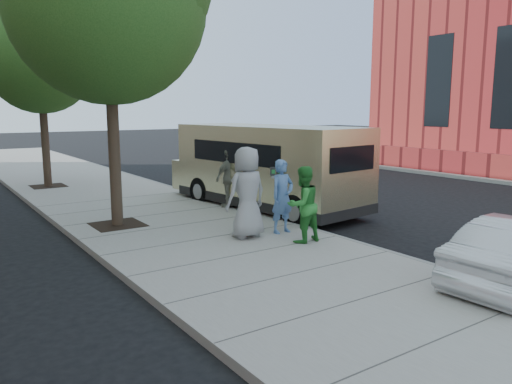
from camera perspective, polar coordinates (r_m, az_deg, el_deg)
ground at (r=11.81m, az=-0.93°, el=-5.21°), size 120.00×120.00×0.00m
sidewalk at (r=11.29m, az=-5.18°, el=-5.55°), size 5.00×60.00×0.15m
curb_face at (r=12.62m, az=4.54°, el=-3.93°), size 0.12×60.00×0.16m
church_wall at (r=23.04m, az=25.21°, el=2.74°), size 0.30×22.00×1.00m
tree_far at (r=20.03m, az=-23.40°, el=14.14°), size 3.92×3.80×6.49m
parking_meter at (r=12.76m, az=2.26°, el=1.16°), size 0.30×0.18×1.38m
van at (r=14.86m, az=1.12°, el=3.04°), size 2.99×6.97×2.51m
person_officer at (r=11.51m, az=3.03°, el=-0.51°), size 0.65×0.45×1.70m
person_green_shirt at (r=10.72m, az=5.39°, el=-1.43°), size 0.83×0.66×1.65m
person_gray_shirt at (r=11.03m, az=-1.04°, el=-0.06°), size 1.04×0.72×2.03m
person_striped_polo at (r=14.53m, az=-3.02°, el=1.63°), size 1.07×0.61×1.72m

